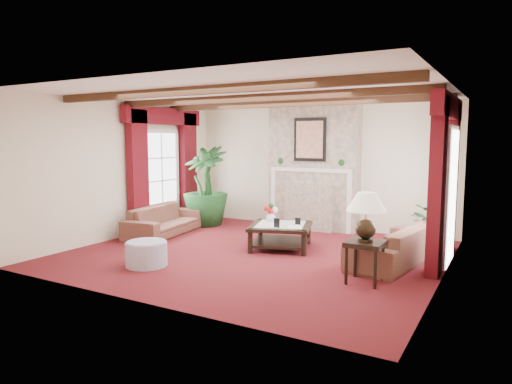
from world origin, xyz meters
The scene contains 23 objects.
floor centered at (0.00, 0.00, 0.00)m, with size 6.00×6.00×0.00m, color #4A0D0D.
ceiling centered at (0.00, 0.00, 2.70)m, with size 6.00×6.00×0.00m, color white.
back_wall centered at (0.00, 2.75, 1.35)m, with size 6.00×0.02×2.70m, color beige.
left_wall centered at (-3.00, 0.00, 1.35)m, with size 0.02×5.50×2.70m, color beige.
right_wall centered at (3.00, 0.00, 1.35)m, with size 0.02×5.50×2.70m, color beige.
ceiling_beams centered at (0.00, 0.00, 2.64)m, with size 6.00×3.00×0.12m, color #321E0F, non-canonical shape.
fireplace centered at (0.00, 2.55, 2.70)m, with size 2.00×0.52×2.70m, color tan, non-canonical shape.
french_door_left centered at (-2.97, 1.00, 2.13)m, with size 0.10×1.10×2.16m, color white, non-canonical shape.
french_door_right centered at (2.97, 1.00, 2.13)m, with size 0.10×1.10×2.16m, color white, non-canonical shape.
curtains_left centered at (-2.86, 1.00, 2.55)m, with size 0.20×2.40×2.55m, color #4D0A11, non-canonical shape.
curtains_right centered at (2.86, 1.00, 2.55)m, with size 0.20×2.40×2.55m, color #4D0A11, non-canonical shape.
sofa_left centered at (-2.43, 0.46, 0.39)m, with size 0.89×2.07×0.78m, color #370F18.
sofa_right centered at (2.21, 0.54, 0.40)m, with size 0.91×2.09×0.79m, color #370F18.
potted_palm centered at (-2.29, 1.71, 0.50)m, with size 1.15×1.88×1.01m, color black.
small_plant centered at (2.61, 1.68, 0.33)m, with size 1.12×1.10×0.65m, color black.
coffee_table centered at (0.21, 0.54, 0.22)m, with size 1.06×1.06×0.43m, color black, non-canonical shape.
side_table centered at (2.09, -0.67, 0.29)m, with size 0.49×0.49×0.58m, color black, non-canonical shape.
ottoman centered at (-1.09, -1.51, 0.19)m, with size 0.64×0.64×0.37m, color #A199AE.
table_lamp centered at (2.09, -0.67, 0.92)m, with size 0.54×0.54×0.69m, color black, non-canonical shape.
flower_vase centered at (-0.11, 0.76, 0.53)m, with size 0.21×0.22×0.19m, color silver.
book centered at (0.47, 0.30, 0.59)m, with size 0.22×0.12×0.32m, color black.
photo_frame_a centered at (0.29, 0.23, 0.52)m, with size 0.13×0.02×0.17m, color black, non-canonical shape.
photo_frame_b centered at (0.49, 0.65, 0.50)m, with size 0.10×0.02×0.13m, color black, non-canonical shape.
Camera 1 is at (3.79, -6.69, 1.96)m, focal length 32.00 mm.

